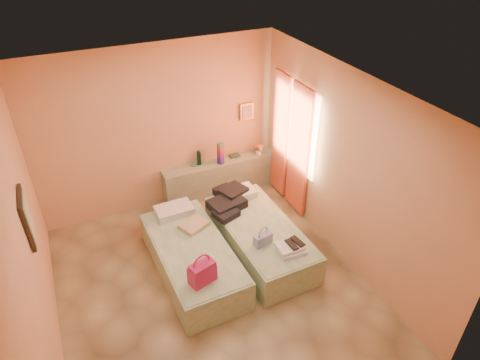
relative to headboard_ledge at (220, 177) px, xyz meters
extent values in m
plane|color=tan|center=(-0.98, -2.10, -0.33)|extent=(4.50, 4.50, 0.00)
cube|color=#E0A277|center=(-0.98, 0.15, 1.07)|extent=(4.00, 0.02, 2.80)
cube|color=#E0A277|center=(-2.98, -2.10, 1.07)|extent=(0.02, 4.50, 2.80)
cube|color=#E0A277|center=(1.02, -2.10, 1.07)|extent=(0.02, 4.50, 2.80)
cube|color=silver|center=(-0.98, -2.10, 2.47)|extent=(4.00, 4.50, 0.02)
cube|color=#FFD89E|center=(1.00, -0.85, 1.18)|extent=(0.02, 1.10, 1.40)
cube|color=#E15836|center=(0.96, -1.00, 0.82)|extent=(0.05, 0.55, 2.20)
cube|color=#E15836|center=(0.96, -0.40, 0.82)|extent=(0.05, 0.45, 2.20)
cube|color=black|center=(-2.95, -1.70, 1.28)|extent=(0.04, 0.50, 0.60)
cube|color=#B68F3C|center=(0.57, 0.12, 1.12)|extent=(0.25, 0.04, 0.30)
cube|color=#949F82|center=(0.00, 0.00, 0.00)|extent=(2.05, 0.30, 0.65)
cube|color=beige|center=(-1.12, -1.70, -0.08)|extent=(0.95, 2.02, 0.50)
cube|color=beige|center=(-0.05, -1.70, -0.08)|extent=(0.95, 2.02, 0.50)
cylinder|color=#143924|center=(-0.35, 0.07, 0.46)|extent=(0.09, 0.09, 0.26)
cube|color=#B9164E|center=(0.00, -0.06, 0.53)|extent=(0.11, 0.11, 0.40)
cylinder|color=#457E63|center=(-0.45, 0.08, 0.34)|extent=(0.16, 0.16, 0.03)
cube|color=#284C34|center=(0.32, 0.06, 0.34)|extent=(0.18, 0.13, 0.03)
cube|color=white|center=(0.74, -0.05, 0.44)|extent=(0.22, 0.22, 0.24)
cube|color=#B9164E|center=(-1.21, -2.37, 0.33)|extent=(0.37, 0.27, 0.31)
cube|color=tan|center=(-0.95, -1.32, 0.21)|extent=(0.47, 0.43, 0.06)
cube|color=black|center=(-0.28, -1.09, 0.26)|extent=(0.72, 0.72, 0.18)
cube|color=#3C5591|center=(-0.21, -2.07, 0.26)|extent=(0.28, 0.15, 0.17)
cube|color=white|center=(0.08, -2.36, 0.23)|extent=(0.37, 0.32, 0.10)
cube|color=black|center=(0.14, -2.35, 0.29)|extent=(0.18, 0.24, 0.02)
camera|label=1|loc=(-2.36, -6.00, 4.18)|focal=32.00mm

